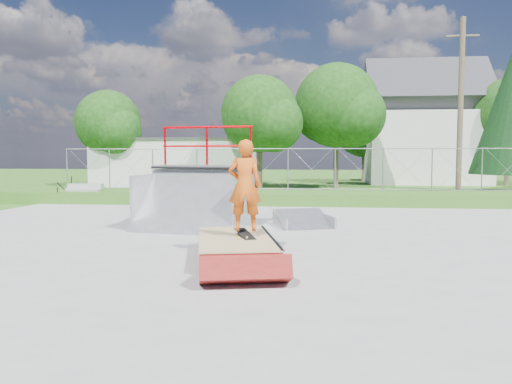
# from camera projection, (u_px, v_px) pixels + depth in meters

# --- Properties ---
(ground) EXTENTS (120.00, 120.00, 0.00)m
(ground) POSITION_uv_depth(u_px,v_px,m) (266.00, 244.00, 11.13)
(ground) COLOR #2D5317
(ground) RESTS_ON ground
(concrete_pad) EXTENTS (20.00, 16.00, 0.04)m
(concrete_pad) POSITION_uv_depth(u_px,v_px,m) (266.00, 244.00, 11.13)
(concrete_pad) COLOR gray
(concrete_pad) RESTS_ON ground
(grass_berm) EXTENTS (24.00, 3.00, 0.50)m
(grass_berm) POSITION_uv_depth(u_px,v_px,m) (287.00, 198.00, 20.53)
(grass_berm) COLOR #2D5317
(grass_berm) RESTS_ON ground
(grind_box) EXTENTS (1.98, 3.10, 0.43)m
(grind_box) POSITION_uv_depth(u_px,v_px,m) (236.00, 248.00, 9.50)
(grind_box) COLOR maroon
(grind_box) RESTS_ON concrete_pad
(quarter_pipe) EXTENTS (3.12, 2.75, 2.82)m
(quarter_pipe) POSITION_uv_depth(u_px,v_px,m) (193.00, 177.00, 13.32)
(quarter_pipe) COLOR #979A9F
(quarter_pipe) RESTS_ON concrete_pad
(flat_bank_ramp) EXTENTS (1.79, 1.85, 0.43)m
(flat_bank_ramp) POSITION_uv_depth(u_px,v_px,m) (304.00, 220.00, 13.71)
(flat_bank_ramp) COLOR #979A9F
(flat_bank_ramp) RESTS_ON concrete_pad
(skateboard) EXTENTS (0.53, 0.81, 0.13)m
(skateboard) POSITION_uv_depth(u_px,v_px,m) (245.00, 234.00, 9.58)
(skateboard) COLOR black
(skateboard) RESTS_ON grind_box
(skater) EXTENTS (0.69, 0.50, 1.74)m
(skater) POSITION_uv_depth(u_px,v_px,m) (245.00, 189.00, 9.51)
(skater) COLOR #D55513
(skater) RESTS_ON grind_box
(concrete_stairs) EXTENTS (1.50, 1.60, 0.80)m
(concrete_stairs) POSITION_uv_depth(u_px,v_px,m) (81.00, 194.00, 20.66)
(concrete_stairs) COLOR gray
(concrete_stairs) RESTS_ON ground
(chain_link_fence) EXTENTS (20.00, 0.06, 1.80)m
(chain_link_fence) POSITION_uv_depth(u_px,v_px,m) (288.00, 169.00, 21.44)
(chain_link_fence) COLOR gray
(chain_link_fence) RESTS_ON grass_berm
(utility_building_flat) EXTENTS (10.00, 6.00, 3.00)m
(utility_building_flat) POSITION_uv_depth(u_px,v_px,m) (178.00, 163.00, 33.71)
(utility_building_flat) COLOR silver
(utility_building_flat) RESTS_ON ground
(gable_house) EXTENTS (8.40, 6.08, 8.94)m
(gable_house) POSITION_uv_depth(u_px,v_px,m) (424.00, 130.00, 35.64)
(gable_house) COLOR silver
(gable_house) RESTS_ON ground
(utility_pole) EXTENTS (0.24, 0.24, 8.00)m
(utility_pole) POSITION_uv_depth(u_px,v_px,m) (460.00, 110.00, 21.91)
(utility_pole) COLOR #4F3E32
(utility_pole) RESTS_ON ground
(tree_left_near) EXTENTS (4.76, 4.48, 6.65)m
(tree_left_near) POSITION_uv_depth(u_px,v_px,m) (264.00, 116.00, 28.70)
(tree_left_near) COLOR #4F3E32
(tree_left_near) RESTS_ON ground
(tree_center) EXTENTS (5.44, 5.12, 7.60)m
(tree_center) POSITION_uv_depth(u_px,v_px,m) (342.00, 108.00, 30.11)
(tree_center) COLOR #4F3E32
(tree_center) RESTS_ON ground
(tree_left_far) EXTENTS (4.42, 4.16, 6.18)m
(tree_left_far) POSITION_uv_depth(u_px,v_px,m) (111.00, 125.00, 31.81)
(tree_left_far) COLOR #4F3E32
(tree_left_far) RESTS_ON ground
(tree_back_mid) EXTENTS (4.08, 3.84, 5.70)m
(tree_back_mid) POSITION_uv_depth(u_px,v_px,m) (367.00, 134.00, 37.91)
(tree_back_mid) COLOR #4F3E32
(tree_back_mid) RESTS_ON ground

